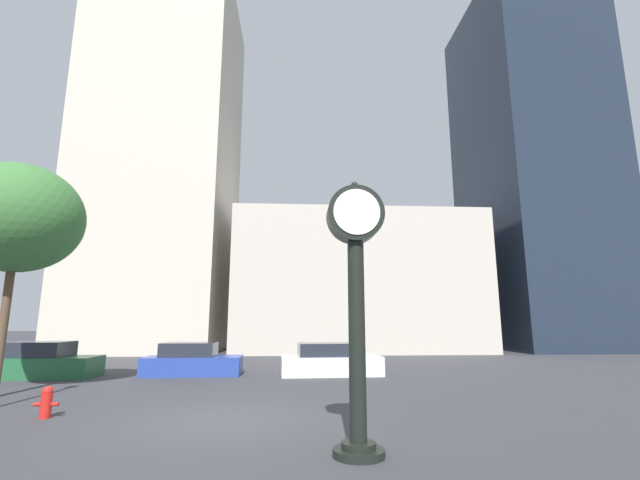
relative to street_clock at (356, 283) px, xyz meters
name	(u,v)px	position (x,y,z in m)	size (l,w,h in m)	color
ground_plane	(222,421)	(-2.58, 2.70, -2.76)	(200.00, 200.00, 0.00)	#38383D
building_tall_tower	(166,162)	(-11.60, 26.70, 12.23)	(10.44, 12.00, 29.98)	beige
building_storefront_row	(353,286)	(3.73, 26.70, 2.22)	(17.86, 12.00, 9.95)	beige
building_glass_modern	(530,167)	(19.32, 26.70, 12.58)	(9.14, 12.00, 30.67)	#1E2838
street_clock	(356,283)	(0.00, 0.00, 0.00)	(0.98, 0.84, 4.56)	black
car_green	(41,362)	(-10.79, 10.53, -2.19)	(4.06, 1.90, 1.35)	#236038
car_blue	(192,361)	(-5.12, 10.98, -2.22)	(3.86, 1.79, 1.28)	#28429E
car_white	(330,361)	(0.44, 10.65, -2.23)	(4.10, 2.05, 1.26)	silver
fire_hydrant_near	(46,402)	(-6.54, 3.18, -2.41)	(0.54, 0.24, 0.69)	red
bare_tree	(18,218)	(-9.53, 6.06, 2.47)	(3.72, 3.72, 6.92)	brown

